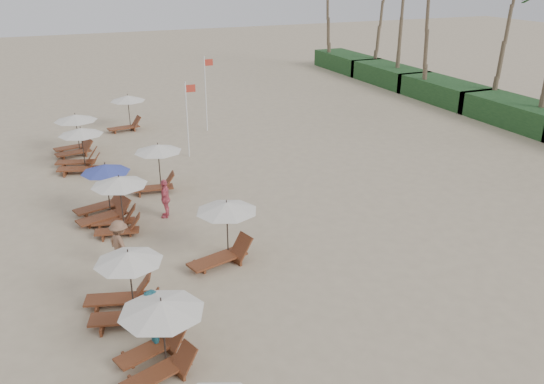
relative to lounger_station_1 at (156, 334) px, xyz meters
name	(u,v)px	position (x,y,z in m)	size (l,w,h in m)	color
ground	(334,318)	(5.44, 0.12, -1.10)	(160.00, 160.00, 0.00)	tan
shrub_hedge	(519,113)	(27.44, 14.62, -0.30)	(3.20, 53.00, 1.60)	#193D1C
lounger_station_1	(156,334)	(0.00, 0.00, 0.00)	(2.55, 2.28, 2.06)	brown
lounger_station_2	(123,287)	(-0.41, 2.84, -0.10)	(2.58, 2.41, 2.14)	brown
lounger_station_3	(117,202)	(0.38, 8.86, 0.16)	(2.44, 2.23, 2.31)	brown
lounger_station_4	(101,195)	(-0.03, 10.45, -0.07)	(2.61, 2.49, 2.36)	brown
lounger_station_5	(78,150)	(-0.35, 17.00, -0.02)	(2.70, 2.50, 2.24)	brown
lounger_station_6	(73,134)	(-0.31, 19.88, 0.08)	(2.66, 2.37, 2.27)	brown
inland_station_0	(222,230)	(3.41, 4.78, 0.17)	(2.91, 2.24, 2.22)	brown
inland_station_1	(155,163)	(2.73, 12.54, 0.28)	(2.71, 2.24, 2.22)	brown
inland_station_2	(126,110)	(3.23, 23.64, 0.26)	(2.74, 2.24, 2.22)	brown
beachgoer_mid_a	(152,320)	(0.05, 0.88, -0.17)	(0.90, 0.70, 1.85)	teal
beachgoer_mid_b	(120,244)	(0.00, 5.87, -0.20)	(1.16, 0.67, 1.80)	brown
beachgoer_far_a	(165,198)	(2.44, 9.45, -0.25)	(1.00, 0.42, 1.70)	#D35466
flag_pole_near	(188,116)	(5.52, 16.87, 1.25)	(0.60, 0.08, 4.22)	silver
flag_pole_far	(206,90)	(8.00, 21.50, 1.53)	(0.60, 0.08, 4.75)	silver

